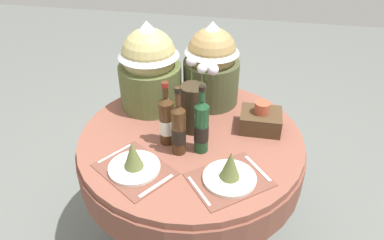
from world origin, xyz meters
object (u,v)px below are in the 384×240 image
Objects in this scene: wine_bottle_centre at (179,129)px; woven_basket_side_right at (261,119)px; gift_tub_back_left at (149,63)px; gift_tub_back_centre at (212,61)px; flower_vase at (194,103)px; place_setting_left at (134,162)px; wine_bottle_rear at (167,120)px; wine_bottle_left at (201,127)px; dining_table at (191,157)px; place_setting_right at (230,172)px.

wine_bottle_centre reaches higher than woven_basket_side_right.
gift_tub_back_left reaches higher than gift_tub_back_centre.
wine_bottle_centre is 0.49m from gift_tub_back_left.
flower_vase is 0.87× the size of gift_tub_back_centre.
wine_bottle_rear reaches higher than place_setting_left.
wine_bottle_left is 1.69× the size of woven_basket_side_right.
place_setting_left is 0.27m from wine_bottle_rear.
place_setting_left is at bearing -124.74° from dining_table.
wine_bottle_left is at bearing -87.59° from gift_tub_back_centre.
gift_tub_back_left is at bearing 121.67° from wine_bottle_centre.
wine_bottle_centre is (-0.04, -0.21, -0.02)m from flower_vase.
wine_bottle_left and wine_bottle_centre have the same top height.
wine_bottle_left is at bearing -46.39° from gift_tub_back_left.
wine_bottle_left is at bearing -56.20° from dining_table.
wine_bottle_rear is at bearing -147.36° from dining_table.
place_setting_left is 1.19× the size of wine_bottle_centre.
woven_basket_side_right is at bearing 9.92° from flower_vase.
wine_bottle_centre is (-0.10, -0.03, -0.01)m from wine_bottle_left.
gift_tub_back_left is (-0.28, 0.26, 0.41)m from dining_table.
place_setting_left is at bearing -178.59° from place_setting_right.
place_setting_left is 1.25× the size of wine_bottle_rear.
gift_tub_back_centre is 0.43m from woven_basket_side_right.
woven_basket_side_right is (0.28, 0.23, -0.08)m from wine_bottle_left.
wine_bottle_rear is 0.40m from gift_tub_back_left.
wine_bottle_centre is at bearing -103.84° from dining_table.
dining_table is 3.29× the size of wine_bottle_centre.
wine_bottle_left is at bearing -139.85° from woven_basket_side_right.
gift_tub_back_centre is (0.16, 0.43, 0.12)m from wine_bottle_rear.
gift_tub_back_centre reaches higher than flower_vase.
wine_bottle_centre reaches higher than wine_bottle_rear.
wine_bottle_rear is at bearing -128.71° from flower_vase.
flower_vase is 2.00× the size of woven_basket_side_right.
place_setting_right is at bearing -58.29° from flower_vase.
gift_tub_back_left is (-0.07, 0.57, 0.22)m from place_setting_left.
gift_tub_back_left reaches higher than wine_bottle_left.
gift_tub_back_left reaches higher than wine_bottle_centre.
wine_bottle_rear is 0.70× the size of gift_tub_back_centre.
place_setting_left is 0.71m from woven_basket_side_right.
wine_bottle_centre is 0.52m from gift_tub_back_centre.
place_setting_right is (0.23, -0.29, 0.19)m from dining_table.
place_setting_right is at bearing -47.48° from gift_tub_back_left.
wine_bottle_left reaches higher than dining_table.
place_setting_left is 0.35m from wine_bottle_left.
gift_tub_back_left is (-0.17, 0.33, 0.13)m from wine_bottle_rear.
flower_vase reaches higher than place_setting_left.
gift_tub_back_left is (-0.29, 0.19, 0.11)m from flower_vase.
gift_tub_back_left reaches higher than flower_vase.
gift_tub_back_left reaches higher than woven_basket_side_right.
dining_table is at bearing -97.75° from gift_tub_back_centre.
wine_bottle_rear is at bearing 66.50° from place_setting_left.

